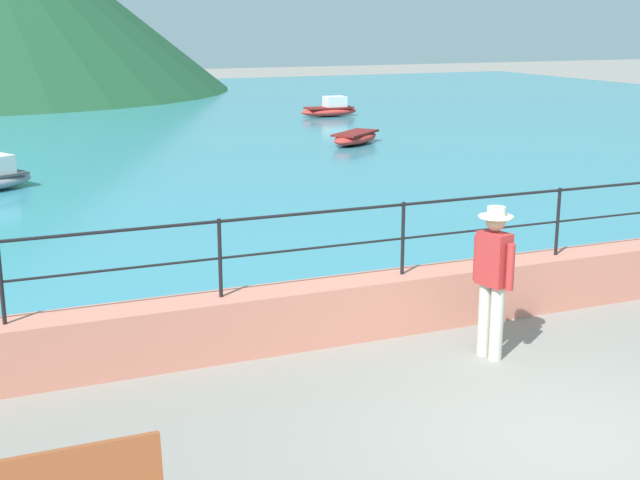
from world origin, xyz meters
TOP-DOWN VIEW (x-y plane):
  - ground_plane at (0.00, 0.00)m, footprint 120.00×120.00m
  - promenade_wall at (0.00, 3.20)m, footprint 20.00×0.56m
  - railing at (0.00, 3.20)m, footprint 18.44×0.04m
  - lake_water at (0.00, 25.84)m, footprint 64.00×44.32m
  - person_walking at (0.47, 1.96)m, footprint 0.38×0.56m
  - boat_1 at (8.64, 25.22)m, footprint 2.30×0.90m
  - boat_2 at (6.26, 17.86)m, footprint 2.35×2.16m

SIDE VIEW (x-z plane):
  - ground_plane at x=0.00m, z-range 0.00..0.00m
  - lake_water at x=0.00m, z-range 0.00..0.06m
  - boat_2 at x=6.26m, z-range 0.08..0.44m
  - boat_1 at x=8.64m, z-range -0.05..0.71m
  - promenade_wall at x=0.00m, z-range 0.00..0.70m
  - person_walking at x=0.47m, z-range 0.10..1.85m
  - railing at x=0.00m, z-range 0.89..1.79m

